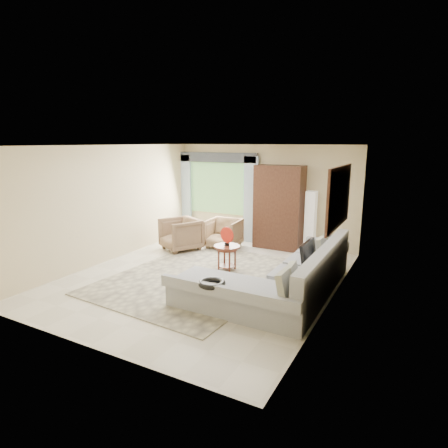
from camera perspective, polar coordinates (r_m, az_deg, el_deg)
The scene contains 17 objects.
ground at distance 7.64m, azimuth -2.92°, elevation -8.02°, with size 6.00×6.00×0.00m, color silver.
area_rug at distance 7.64m, azimuth -3.85°, elevation -7.95°, with size 3.00×4.00×0.02m, color #C1BA98.
sectional_sofa at distance 6.69m, azimuth 9.58°, elevation -8.65°, with size 2.30×3.46×0.90m.
tv_screen at distance 6.78m, azimuth 12.78°, elevation -4.59°, with size 0.06×0.74×0.48m, color black.
garden_hose at distance 5.81m, azimuth -1.88°, elevation -9.02°, with size 0.43×0.43×0.09m, color black.
coffee_table at distance 7.88m, azimuth 0.45°, elevation -5.14°, with size 0.55×0.55×0.55m.
red_disc at distance 7.75m, azimuth 0.46°, elevation -1.68°, with size 0.34×0.34×0.03m, color red.
armchair_left at distance 9.44m, azimuth -6.66°, elevation -1.56°, with size 0.85×0.88×0.80m, color olive.
armchair_right at distance 9.55m, azimuth -0.04°, elevation -1.45°, with size 0.80×0.82×0.75m, color #A07F57.
potted_plant at distance 10.83m, azimuth -6.38°, elevation -0.41°, with size 0.49×0.43×0.55m, color #999999.
armoire at distance 9.53m, azimuth 8.38°, elevation 2.53°, with size 1.20×0.55×2.10m, color black.
floor_lamp at distance 9.40m, azimuth 13.03°, elevation 0.35°, with size 0.24×0.24×1.50m, color silver.
window at distance 10.48m, azimuth -0.93°, elevation 5.50°, with size 1.80×0.04×1.40m, color #669E59.
curtain_left at distance 10.99m, azimuth -5.95°, elevation 4.44°, with size 0.40×0.08×2.30m, color #9EB7CC.
curtain_right at distance 9.97m, azimuth 4.11°, elevation 3.65°, with size 0.40×0.08×2.30m, color #9EB7CC.
valance at distance 10.35m, azimuth -1.13°, elevation 10.13°, with size 2.40×0.12×0.26m, color #1E232D.
wall_mirror at distance 6.65m, azimuth 17.09°, elevation 3.94°, with size 0.05×1.70×1.05m.
Camera 1 is at (3.72, -6.11, 2.67)m, focal length 30.00 mm.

